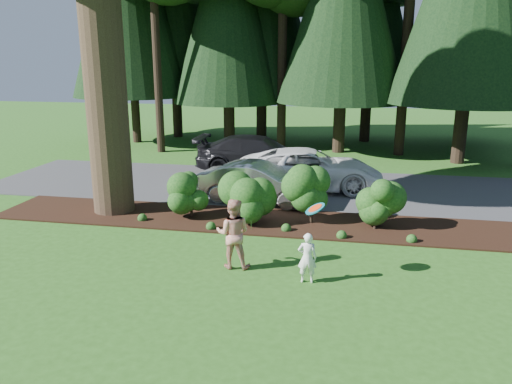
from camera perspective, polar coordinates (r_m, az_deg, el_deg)
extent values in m
plane|color=#275518|center=(11.83, -2.86, -8.29)|extent=(80.00, 80.00, 0.00)
cube|color=black|center=(14.79, 0.10, -3.31)|extent=(16.00, 2.50, 0.05)
cube|color=#38383A|center=(18.82, 2.52, 0.67)|extent=(22.00, 6.00, 0.03)
cylinder|color=#2E2117|center=(15.76, -17.45, 19.19)|extent=(1.24, 1.24, 12.00)
sphere|color=#113911|center=(15.05, -7.43, -0.59)|extent=(1.08, 1.08, 1.08)
cylinder|color=black|center=(15.19, -7.37, -2.44)|extent=(0.08, 0.08, 0.30)
sphere|color=#113911|center=(14.33, -0.87, -0.11)|extent=(1.35, 1.35, 1.35)
cylinder|color=black|center=(14.56, -0.85, -3.10)|extent=(0.08, 0.08, 0.30)
sphere|color=#113911|center=(14.41, 6.41, -0.58)|extent=(1.26, 1.26, 1.26)
cylinder|color=black|center=(14.60, 6.33, -3.13)|extent=(0.08, 0.08, 0.30)
sphere|color=#113911|center=(14.23, 13.57, -1.58)|extent=(1.17, 1.17, 1.17)
cylinder|color=black|center=(14.40, 13.43, -3.73)|extent=(0.08, 0.08, 0.30)
cylinder|color=#113911|center=(14.06, -2.95, -3.36)|extent=(0.01, 0.01, 0.50)
sphere|color=white|center=(13.97, -2.97, -2.31)|extent=(0.09, 0.09, 0.09)
cylinder|color=#113911|center=(13.99, -1.75, -3.43)|extent=(0.01, 0.01, 0.50)
sphere|color=white|center=(13.91, -1.76, -2.38)|extent=(0.09, 0.09, 0.09)
cylinder|color=#113911|center=(13.93, -0.55, -3.51)|extent=(0.01, 0.01, 0.50)
sphere|color=white|center=(13.85, -0.55, -2.45)|extent=(0.09, 0.09, 0.09)
cylinder|color=black|center=(27.37, -15.97, 14.95)|extent=(0.50, 0.50, 9.80)
cylinder|color=black|center=(26.83, -10.49, 14.52)|extent=(0.50, 0.50, 9.10)
cylinder|color=black|center=(26.39, -3.82, 16.25)|extent=(0.50, 0.50, 10.50)
cylinder|color=black|center=(24.32, 2.37, 14.31)|extent=(0.50, 0.50, 8.75)
cylinder|color=black|center=(25.07, 9.87, 16.93)|extent=(0.50, 0.50, 11.20)
cylinder|color=black|center=(26.15, 16.63, 14.54)|extent=(0.50, 0.50, 9.45)
cylinder|color=black|center=(25.04, 22.99, 15.61)|extent=(0.50, 0.50, 10.85)
cylinder|color=black|center=(27.55, 27.26, 13.90)|extent=(0.50, 0.50, 9.80)
cylinder|color=black|center=(30.94, -9.62, 16.55)|extent=(0.50, 0.50, 11.20)
cylinder|color=black|center=(29.01, 0.72, 16.17)|extent=(0.50, 0.50, 10.50)
cylinder|color=black|center=(29.59, 13.15, 17.13)|extent=(0.50, 0.50, 11.90)
cylinder|color=black|center=(29.64, 23.09, 14.65)|extent=(0.50, 0.50, 10.15)
imported|color=silver|center=(16.51, 0.35, 1.06)|extent=(4.19, 1.98, 1.33)
imported|color=white|center=(18.38, 6.12, 2.64)|extent=(5.48, 2.91, 1.47)
imported|color=black|center=(20.88, 0.34, 4.31)|extent=(5.32, 2.28, 1.53)
imported|color=white|center=(10.79, 5.88, -7.50)|extent=(0.43, 0.30, 1.12)
imported|color=red|center=(11.42, -2.62, -4.76)|extent=(0.83, 0.67, 1.64)
cylinder|color=#186F88|center=(10.64, 6.78, -1.91)|extent=(0.44, 0.45, 0.28)
cylinder|color=#FF4615|center=(10.63, 6.79, -1.84)|extent=(0.31, 0.31, 0.19)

